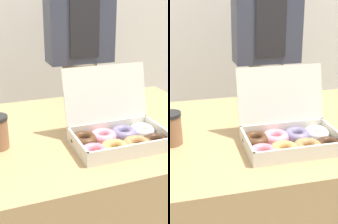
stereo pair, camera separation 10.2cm
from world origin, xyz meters
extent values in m
cube|color=tan|center=(0.00, 0.00, 0.39)|extent=(1.13, 0.82, 0.78)
cube|color=silver|center=(0.04, -0.19, 0.78)|extent=(0.33, 0.21, 0.01)
cube|color=silver|center=(-0.12, -0.19, 0.81)|extent=(0.01, 0.21, 0.05)
cube|color=silver|center=(0.21, -0.19, 0.81)|extent=(0.01, 0.21, 0.05)
cube|color=silver|center=(0.04, -0.29, 0.81)|extent=(0.33, 0.01, 0.05)
cube|color=silver|center=(0.04, -0.09, 0.81)|extent=(0.33, 0.01, 0.05)
cube|color=silver|center=(0.04, -0.06, 0.94)|extent=(0.33, 0.06, 0.21)
torus|color=pink|center=(-0.07, -0.24, 0.80)|extent=(0.12, 0.12, 0.03)
torus|color=#4C2D19|center=(-0.07, -0.14, 0.80)|extent=(0.12, 0.12, 0.03)
torus|color=tan|center=(0.00, -0.24, 0.80)|extent=(0.13, 0.13, 0.03)
torus|color=pink|center=(0.00, -0.14, 0.80)|extent=(0.13, 0.13, 0.03)
torus|color=#B27F4C|center=(0.08, -0.24, 0.80)|extent=(0.13, 0.13, 0.03)
torus|color=slate|center=(0.08, -0.14, 0.80)|extent=(0.13, 0.13, 0.03)
torus|color=#422819|center=(0.16, -0.24, 0.80)|extent=(0.13, 0.13, 0.03)
torus|color=white|center=(0.16, -0.14, 0.80)|extent=(0.10, 0.10, 0.03)
cylinder|color=gray|center=(0.21, 0.72, 0.44)|extent=(0.22, 0.22, 0.89)
cube|color=#383D51|center=(0.21, 0.72, 1.17)|extent=(0.39, 0.18, 0.57)
cube|color=#232328|center=(0.21, 0.62, 1.12)|extent=(0.18, 0.01, 0.36)
camera|label=1|loc=(-0.42, -1.08, 1.30)|focal=50.00mm
camera|label=2|loc=(-0.32, -1.11, 1.30)|focal=50.00mm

